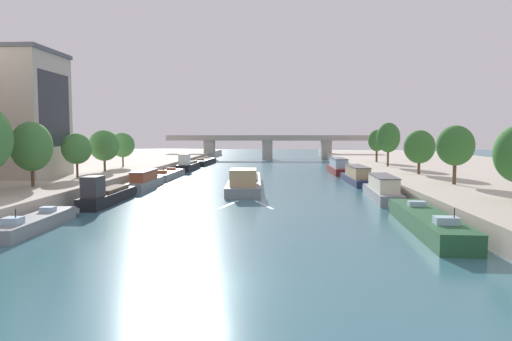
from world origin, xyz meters
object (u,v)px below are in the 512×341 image
moored_boat_left_downstream (167,174)px  tree_left_end_of_row (123,145)px  moored_boat_right_midway (338,167)px  tree_left_nearest (77,149)px  moored_boat_left_midway (188,165)px  tree_right_nearest (377,141)px  moored_boat_right_lone (382,189)px  barge_midriver (245,181)px  moored_boat_left_second (35,222)px  moored_boat_left_end (204,162)px  tree_right_far (419,147)px  tree_left_third (31,147)px  moored_boat_left_upstream (145,181)px  tree_left_past_mid (104,145)px  moored_boat_right_gap_after (427,221)px  moored_boat_left_lone (107,195)px  moored_boat_right_downstream (357,176)px  tree_right_third (455,146)px  tree_right_by_lamp (388,138)px  bridge_far (267,144)px

moored_boat_left_downstream → tree_left_end_of_row: size_ratio=2.61×
moored_boat_right_midway → tree_left_nearest: size_ratio=2.56×
moored_boat_left_midway → tree_right_nearest: size_ratio=2.28×
moored_boat_left_midway → moored_boat_right_lone: moored_boat_left_midway is taller
moored_boat_left_downstream → tree_right_nearest: 40.29m
barge_midriver → moored_boat_left_second: bearing=-116.3°
moored_boat_left_end → tree_right_far: (36.60, -46.51, 4.82)m
tree_left_third → tree_right_far: tree_left_third is taller
moored_boat_left_upstream → tree_left_third: tree_left_third is taller
tree_left_past_mid → moored_boat_right_gap_after: bearing=-41.2°
tree_left_end_of_row → tree_right_far: bearing=-14.4°
tree_left_end_of_row → barge_midriver: bearing=-33.3°
moored_boat_left_lone → moored_boat_right_downstream: 36.15m
moored_boat_left_downstream → moored_boat_right_midway: (28.97, 9.50, 0.64)m
moored_boat_left_end → tree_right_third: size_ratio=2.64×
tree_right_by_lamp → tree_left_third: bearing=-143.1°
tree_left_past_mid → tree_left_end_of_row: 8.70m
tree_right_far → tree_right_nearest: (-0.20, 27.06, 0.45)m
moored_boat_left_upstream → tree_left_nearest: size_ratio=2.30×
moored_boat_left_second → moored_boat_left_end: bearing=89.6°
moored_boat_left_downstream → moored_boat_right_midway: 30.49m
barge_midriver → tree_left_nearest: (-20.35, -5.16, 4.45)m
barge_midriver → tree_right_far: (23.35, 2.42, 4.52)m
tree_left_past_mid → moored_boat_right_lone: bearing=-22.5°
barge_midriver → tree_right_nearest: 37.82m
tree_right_nearest → moored_boat_right_gap_after: bearing=-97.6°
tree_right_by_lamp → moored_boat_right_lone: bearing=-103.8°
barge_midriver → moored_boat_right_downstream: (15.79, 6.94, 0.17)m
moored_boat_left_lone → moored_boat_left_midway: 45.49m
moored_boat_left_lone → moored_boat_right_lone: size_ratio=0.95×
tree_right_by_lamp → bridge_far: 58.12m
moored_boat_left_lone → moored_boat_right_lone: moored_boat_left_lone is taller
barge_midriver → moored_boat_left_upstream: size_ratio=1.92×
tree_left_nearest → tree_right_third: (43.70, -5.48, 0.57)m
moored_boat_left_upstream → moored_boat_left_downstream: 14.86m
bridge_far → tree_right_third: bearing=-74.8°
moored_boat_left_midway → tree_right_far: tree_right_far is taller
moored_boat_right_midway → tree_right_third: 35.79m
tree_right_far → moored_boat_right_midway: bearing=110.9°
moored_boat_right_gap_after → barge_midriver: bearing=120.2°
tree_left_nearest → bridge_far: tree_left_nearest is taller
tree_left_end_of_row → tree_right_nearest: (44.16, 15.69, 0.50)m
moored_boat_left_lone → moored_boat_right_lone: bearing=9.2°
barge_midriver → tree_right_nearest: bearing=51.9°
moored_boat_left_end → tree_left_end_of_row: tree_left_end_of_row is taller
tree_left_nearest → tree_left_past_mid: 10.28m
moored_boat_right_midway → tree_right_nearest: size_ratio=2.27×
moored_boat_right_downstream → tree_right_third: (7.56, -17.59, 4.84)m
barge_midriver → moored_boat_right_midway: bearing=57.6°
tree_right_nearest → moored_boat_left_lone: bearing=-129.4°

